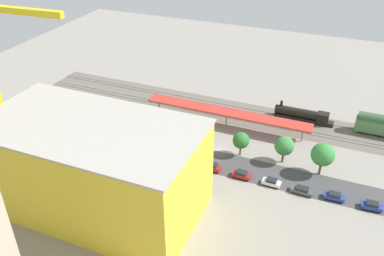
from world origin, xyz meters
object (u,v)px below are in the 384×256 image
parked_car_3 (271,182)px  parked_car_7 (160,155)px  parked_car_0 (372,206)px  parked_car_5 (212,167)px  locomotive (304,115)px  street_tree_1 (119,116)px  street_tree_5 (323,155)px  parked_car_2 (302,191)px  traffic_light (146,121)px  street_tree_4 (74,101)px  street_tree_3 (131,112)px  platform_canopy_near (227,112)px  street_tree_0 (284,146)px  parked_car_1 (334,197)px  box_truck_2 (78,140)px  box_truck_0 (167,163)px  construction_building (94,168)px  parked_car_6 (188,162)px  parked_car_4 (242,175)px  street_tree_2 (241,140)px  box_truck_1 (133,158)px

parked_car_3 → parked_car_7: parked_car_7 is taller
parked_car_0 → parked_car_5: (34.63, -0.10, 0.06)m
locomotive → street_tree_1: 50.83m
parked_car_3 → street_tree_5: size_ratio=0.51×
parked_car_2 → traffic_light: size_ratio=0.76×
street_tree_4 → street_tree_3: bearing=-177.7°
platform_canopy_near → parked_car_3: size_ratio=11.06×
parked_car_0 → parked_car_7: 47.87m
parked_car_0 → street_tree_5: bearing=-35.0°
street_tree_0 → street_tree_3: bearing=1.7°
parked_car_1 → parked_car_3: parked_car_1 is taller
box_truck_2 → street_tree_1: (-5.51, -10.99, 2.42)m
box_truck_0 → street_tree_5: size_ratio=1.13×
parked_car_7 → platform_canopy_near: bearing=-116.1°
platform_canopy_near → construction_building: size_ratio=1.10×
parked_car_3 → street_tree_0: 10.29m
parked_car_6 → street_tree_4: bearing=-11.7°
parked_car_5 → parked_car_7: bearing=0.6°
box_truck_0 → street_tree_5: (-32.88, -11.53, 3.70)m
parked_car_5 → parked_car_7: size_ratio=0.95×
street_tree_3 → parked_car_4: bearing=165.8°
parked_car_3 → parked_car_7: bearing=-0.2°
locomotive → parked_car_0: size_ratio=3.84×
construction_building → street_tree_2: size_ratio=6.67×
parked_car_6 → street_tree_5: size_ratio=0.53×
parked_car_5 → parked_car_6: parked_car_5 is taller
parked_car_5 → street_tree_1: street_tree_1 is taller
box_truck_0 → locomotive: bearing=-126.5°
parked_car_3 → parked_car_6: size_ratio=0.96×
parked_car_1 → street_tree_4: size_ratio=0.48×
parked_car_5 → street_tree_0: size_ratio=0.62×
locomotive → street_tree_4: bearing=21.9°
street_tree_0 → street_tree_5: 8.91m
parked_car_0 → box_truck_2: box_truck_2 is taller
parked_car_0 → locomotive: bearing=-59.3°
street_tree_1 → street_tree_3: 3.89m
parked_car_3 → traffic_light: traffic_light is taller
platform_canopy_near → box_truck_1: bearing=59.1°
locomotive → parked_car_2: (-4.59, 31.63, -1.00)m
parked_car_6 → street_tree_5: 30.54m
parked_car_1 → street_tree_3: (52.68, -8.07, 5.13)m
street_tree_3 → street_tree_4: bearing=2.3°
locomotive → parked_car_5: 35.07m
street_tree_1 → street_tree_4: size_ratio=0.71×
street_tree_0 → street_tree_2: bearing=5.2°
construction_building → box_truck_2: construction_building is taller
parked_car_3 → platform_canopy_near: bearing=-50.2°
locomotive → parked_car_1: 33.04m
parked_car_5 → construction_building: construction_building is taller
platform_canopy_near → parked_car_7: size_ratio=10.00×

